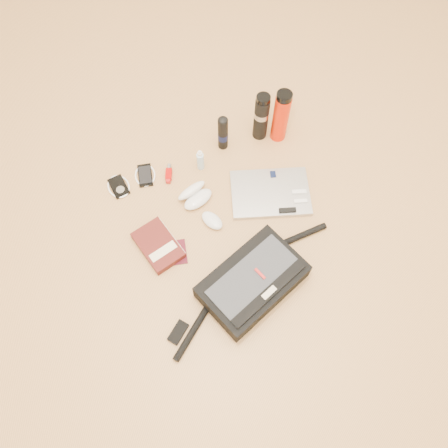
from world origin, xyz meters
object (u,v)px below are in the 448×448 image
object	(u,v)px
messenger_bag	(252,282)
thermos_black	(261,117)
book	(159,245)
laptop	(271,193)
thermos_red	(281,116)

from	to	relation	value
messenger_bag	thermos_black	distance (m)	0.78
messenger_bag	book	bearing A→B (deg)	113.72
messenger_bag	laptop	world-z (taller)	messenger_bag
thermos_black	book	bearing A→B (deg)	-148.62
laptop	thermos_red	world-z (taller)	thermos_red
book	thermos_black	size ratio (longest dim) A/B	0.93
book	thermos_red	xyz separation A→B (m)	(0.72, 0.35, 0.12)
messenger_bag	thermos_red	world-z (taller)	thermos_red
laptop	thermos_red	bearing A→B (deg)	77.88
laptop	book	size ratio (longest dim) A/B	1.66
thermos_black	thermos_red	xyz separation A→B (m)	(0.08, -0.04, 0.01)
messenger_bag	thermos_red	xyz separation A→B (m)	(0.42, 0.66, 0.09)
book	thermos_red	world-z (taller)	thermos_red
thermos_black	thermos_red	distance (m)	0.09
laptop	thermos_red	size ratio (longest dim) A/B	1.42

